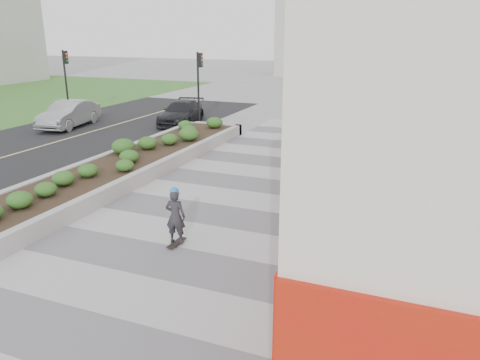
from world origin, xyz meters
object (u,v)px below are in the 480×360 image
at_px(planter, 116,167).
at_px(car_silver, 69,114).
at_px(traffic_signal_near, 199,78).
at_px(skateboarder, 175,216).
at_px(car_dark, 181,113).
at_px(traffic_signal_far, 66,73).

height_order(planter, car_silver, car_silver).
xyz_separation_m(traffic_signal_near, skateboarder, (6.73, -14.78, -1.96)).
distance_m(planter, car_dark, 10.95).
height_order(car_silver, car_dark, car_silver).
relative_size(planter, traffic_signal_far, 4.29).
relative_size(traffic_signal_far, skateboarder, 2.64).
relative_size(planter, car_dark, 3.90).
bearing_deg(car_dark, traffic_signal_far, 172.44).
height_order(planter, skateboarder, skateboarder).
bearing_deg(car_dark, planter, -85.49).
xyz_separation_m(traffic_signal_near, car_silver, (-6.79, -3.29, -2.00)).
bearing_deg(skateboarder, car_dark, 120.01).
height_order(traffic_signal_far, skateboarder, traffic_signal_far).
distance_m(traffic_signal_near, car_silver, 7.80).
xyz_separation_m(planter, car_silver, (-8.52, 7.21, 0.34)).
bearing_deg(planter, traffic_signal_near, 99.35).
height_order(traffic_signal_near, skateboarder, traffic_signal_near).
relative_size(planter, car_silver, 3.92).
bearing_deg(skateboarder, traffic_signal_near, 116.12).
relative_size(car_silver, car_dark, 0.99).
xyz_separation_m(planter, car_dark, (-3.00, 10.53, 0.25)).
bearing_deg(traffic_signal_far, car_silver, -49.13).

